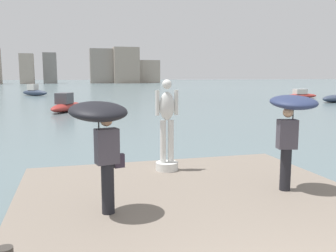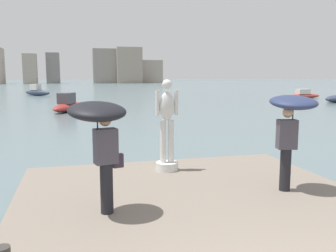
{
  "view_description": "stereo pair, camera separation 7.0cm",
  "coord_description": "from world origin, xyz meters",
  "views": [
    {
      "loc": [
        -2.29,
        -2.15,
        2.77
      ],
      "look_at": [
        0.0,
        6.26,
        1.55
      ],
      "focal_mm": 38.81,
      "sensor_mm": 36.0,
      "label": 1
    },
    {
      "loc": [
        -2.22,
        -2.17,
        2.77
      ],
      "look_at": [
        0.0,
        6.26,
        1.55
      ],
      "focal_mm": 38.81,
      "sensor_mm": 36.0,
      "label": 2
    }
  ],
  "objects": [
    {
      "name": "distant_skyline",
      "position": [
        5.7,
        130.98,
        5.66
      ],
      "size": [
        58.96,
        13.02,
        12.72
      ],
      "color": "#A89989",
      "rests_on": "ground"
    },
    {
      "name": "onlooker_left",
      "position": [
        -1.79,
        3.95,
        1.92
      ],
      "size": [
        1.18,
        1.2,
        1.99
      ],
      "color": "black",
      "rests_on": "pier"
    },
    {
      "name": "boat_leftward",
      "position": [
        24.56,
        29.89,
        0.38
      ],
      "size": [
        4.64,
        3.14,
        0.76
      ],
      "color": "#2D384C",
      "rests_on": "ground"
    },
    {
      "name": "boat_rightward",
      "position": [
        -2.56,
        27.1,
        0.48
      ],
      "size": [
        3.07,
        5.31,
        1.44
      ],
      "color": "#9E2D28",
      "rests_on": "ground"
    },
    {
      "name": "statue_white_figure",
      "position": [
        0.03,
        6.46,
        1.39
      ],
      "size": [
        0.58,
        0.56,
        2.27
      ],
      "color": "silver",
      "rests_on": "pier"
    },
    {
      "name": "ground_plane",
      "position": [
        0.0,
        40.0,
        0.0
      ],
      "size": [
        400.0,
        400.0,
        0.0
      ],
      "primitive_type": "plane",
      "color": "slate"
    },
    {
      "name": "boat_near",
      "position": [
        25.27,
        36.63,
        0.4
      ],
      "size": [
        4.01,
        1.41,
        1.12
      ],
      "color": "#9E2D28",
      "rests_on": "ground"
    },
    {
      "name": "boat_far",
      "position": [
        -6.93,
        51.01,
        0.55
      ],
      "size": [
        4.11,
        4.26,
        1.6
      ],
      "color": "#2D384C",
      "rests_on": "ground"
    },
    {
      "name": "onlooker_right",
      "position": [
        2.06,
        4.27,
        1.94
      ],
      "size": [
        1.14,
        1.16,
        2.01
      ],
      "color": "black",
      "rests_on": "pier"
    }
  ]
}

